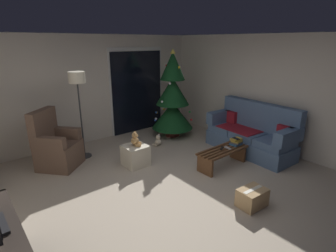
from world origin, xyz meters
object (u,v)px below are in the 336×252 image
(remote_black, at_px, (222,148))
(teddy_bear_cream_by_tree, at_px, (158,141))
(coffee_table, at_px, (223,155))
(teddy_bear_honey, at_px, (135,140))
(couch, at_px, (252,134))
(cardboard_box_taped_mid_floor, at_px, (252,198))
(remote_silver, at_px, (228,148))
(ottoman, at_px, (136,155))
(cell_phone, at_px, (236,139))
(christmas_tree, at_px, (173,99))
(floor_lamp, at_px, (78,86))
(book_stack, at_px, (236,142))
(armchair, at_px, (56,147))

(remote_black, distance_m, teddy_bear_cream_by_tree, 1.67)
(remote_black, bearing_deg, coffee_table, -24.98)
(coffee_table, bearing_deg, teddy_bear_honey, 138.33)
(couch, xyz_separation_m, cardboard_box_taped_mid_floor, (-1.75, -1.20, -0.26))
(remote_silver, height_order, ottoman, ottoman)
(coffee_table, xyz_separation_m, ottoman, (-1.27, 1.13, -0.04))
(couch, height_order, cell_phone, couch)
(teddy_bear_cream_by_tree, xyz_separation_m, cardboard_box_taped_mid_floor, (-0.36, -2.77, 0.02))
(remote_black, bearing_deg, teddy_bear_cream_by_tree, 162.94)
(teddy_bear_honey, bearing_deg, christmas_tree, 27.02)
(ottoman, bearing_deg, teddy_bear_cream_by_tree, 28.66)
(christmas_tree, distance_m, floor_lamp, 2.36)
(remote_black, xyz_separation_m, teddy_bear_cream_by_tree, (-0.32, 1.62, -0.25))
(coffee_table, height_order, book_stack, book_stack)
(floor_lamp, bearing_deg, couch, -35.21)
(coffee_table, relative_size, christmas_tree, 0.51)
(remote_silver, bearing_deg, christmas_tree, 89.45)
(ottoman, relative_size, teddy_bear_honey, 1.54)
(christmas_tree, bearing_deg, remote_silver, -98.44)
(teddy_bear_honey, xyz_separation_m, teddy_bear_cream_by_tree, (0.94, 0.52, -0.41))
(couch, xyz_separation_m, book_stack, (-0.68, -0.10, 0.03))
(cardboard_box_taped_mid_floor, bearing_deg, cell_phone, 46.54)
(cell_phone, bearing_deg, teddy_bear_cream_by_tree, 119.81)
(teddy_bear_cream_by_tree, bearing_deg, book_stack, -66.90)
(coffee_table, xyz_separation_m, teddy_bear_cream_by_tree, (-0.32, 1.65, -0.12))
(book_stack, relative_size, ottoman, 0.57)
(coffee_table, xyz_separation_m, remote_black, (-0.00, 0.03, 0.13))
(coffee_table, distance_m, cell_phone, 0.44)
(couch, height_order, remote_silver, couch)
(couch, bearing_deg, cardboard_box_taped_mid_floor, -145.40)
(remote_silver, bearing_deg, remote_black, 155.88)
(remote_silver, bearing_deg, floor_lamp, 139.98)
(remote_silver, bearing_deg, book_stack, 12.02)
(remote_silver, xyz_separation_m, christmas_tree, (0.30, 2.01, 0.59))
(remote_black, bearing_deg, christmas_tree, 140.11)
(remote_silver, relative_size, floor_lamp, 0.09)
(remote_silver, relative_size, cardboard_box_taped_mid_floor, 0.35)
(remote_silver, relative_size, christmas_tree, 0.07)
(cell_phone, relative_size, teddy_bear_cream_by_tree, 0.50)
(couch, distance_m, cell_phone, 0.72)
(remote_silver, relative_size, book_stack, 0.62)
(christmas_tree, xyz_separation_m, armchair, (-2.87, 0.08, -0.56))
(ottoman, xyz_separation_m, teddy_bear_honey, (0.01, -0.01, 0.33))
(teddy_bear_honey, relative_size, cardboard_box_taped_mid_floor, 0.65)
(floor_lamp, bearing_deg, book_stack, -43.78)
(armchair, bearing_deg, teddy_bear_honey, -37.30)
(remote_black, height_order, teddy_bear_cream_by_tree, remote_black)
(remote_black, relative_size, book_stack, 0.62)
(floor_lamp, bearing_deg, remote_black, -48.56)
(coffee_table, bearing_deg, teddy_bear_cream_by_tree, 101.08)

